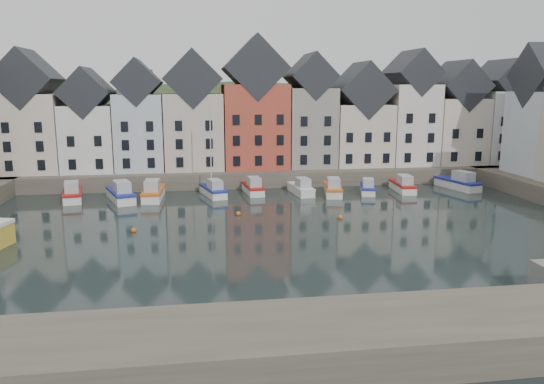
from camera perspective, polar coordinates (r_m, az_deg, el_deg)
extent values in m
plane|color=black|center=(47.60, 2.01, -4.60)|extent=(260.00, 260.00, 0.00)
cube|color=#4D463B|center=(76.43, -2.05, 2.22)|extent=(90.00, 16.00, 2.00)
cube|color=#4D463B|center=(26.02, -11.57, -16.49)|extent=(50.00, 6.00, 2.00)
ellipsoid|color=#233219|center=(106.01, -3.56, -5.76)|extent=(153.60, 70.40, 64.00)
sphere|color=black|center=(96.21, -11.88, 8.47)|extent=(5.77, 5.77, 5.77)
sphere|color=black|center=(110.97, 9.10, 8.61)|extent=(5.27, 5.27, 5.27)
sphere|color=black|center=(107.16, 13.74, 8.21)|extent=(5.07, 5.07, 5.07)
sphere|color=black|center=(102.87, 4.33, 8.35)|extent=(5.01, 5.01, 5.01)
sphere|color=black|center=(105.97, -24.66, 6.78)|extent=(3.94, 3.94, 3.94)
sphere|color=black|center=(111.59, 10.89, 8.53)|extent=(5.21, 5.21, 5.21)
sphere|color=black|center=(104.28, -2.76, 8.69)|extent=(5.45, 5.45, 5.45)
sphere|color=black|center=(104.28, 18.01, 7.54)|extent=(4.49, 4.49, 4.49)
cube|color=beige|center=(76.16, -24.39, 5.77)|extent=(7.67, 8.00, 10.07)
cube|color=black|center=(75.93, -24.82, 10.98)|extent=(7.67, 8.16, 7.67)
cube|color=silver|center=(74.57, -18.95, 5.50)|extent=(6.56, 8.00, 8.61)
cube|color=black|center=(74.27, -19.25, 10.06)|extent=(6.56, 8.16, 6.56)
cube|color=silver|center=(73.60, -13.96, 6.26)|extent=(6.20, 8.00, 10.02)
cube|color=black|center=(73.36, -14.20, 11.36)|extent=(6.20, 8.16, 6.20)
cube|color=beige|center=(73.26, -8.39, 6.48)|extent=(7.70, 8.00, 10.08)
cube|color=black|center=(73.02, -8.55, 11.91)|extent=(7.70, 8.16, 7.70)
cube|color=#B04432|center=(73.70, -1.86, 7.09)|extent=(8.69, 8.00, 11.28)
cube|color=black|center=(73.54, -1.90, 13.15)|extent=(8.69, 8.16, 8.69)
cube|color=gray|center=(74.99, 4.04, 6.95)|extent=(6.43, 8.00, 10.78)
cube|color=black|center=(74.79, 4.12, 12.29)|extent=(6.43, 8.16, 6.43)
cube|color=beige|center=(76.98, 9.38, 6.11)|extent=(7.88, 8.00, 8.56)
cube|color=black|center=(76.69, 9.53, 10.74)|extent=(7.88, 8.16, 7.88)
cube|color=silver|center=(79.42, 14.50, 7.04)|extent=(6.50, 8.00, 11.27)
cube|color=black|center=(79.26, 14.76, 12.26)|extent=(6.50, 8.16, 6.50)
cube|color=beige|center=(82.46, 18.99, 6.25)|extent=(7.23, 8.00, 9.32)
cube|color=black|center=(82.21, 19.28, 10.73)|extent=(7.23, 8.16, 7.23)
cube|color=silver|center=(85.78, 23.11, 6.47)|extent=(6.18, 8.00, 10.32)
cube|color=black|center=(85.58, 23.46, 10.92)|extent=(6.18, 8.16, 6.18)
sphere|color=#CC5B18|center=(54.73, -3.64, -2.35)|extent=(0.50, 0.50, 0.50)
sphere|color=#CC5B18|center=(53.61, 7.37, -2.71)|extent=(0.50, 0.50, 0.50)
sphere|color=#CC5B18|center=(50.03, -14.65, -4.01)|extent=(0.50, 0.50, 0.50)
cube|color=silver|center=(66.14, -20.66, -0.48)|extent=(3.12, 6.71, 1.18)
cube|color=maroon|center=(66.02, -20.70, 0.07)|extent=(3.25, 6.86, 0.27)
cube|color=#A3A9AB|center=(64.95, -20.75, 0.47)|extent=(1.97, 2.82, 1.29)
cube|color=silver|center=(63.94, -15.96, -0.54)|extent=(4.14, 7.20, 1.26)
cube|color=navy|center=(63.81, -15.99, 0.06)|extent=(4.29, 7.37, 0.29)
cube|color=#A3A9AB|center=(62.68, -15.84, 0.52)|extent=(2.40, 3.13, 1.38)
cube|color=silver|center=(64.06, -12.61, -0.36)|extent=(2.34, 6.87, 1.24)
cube|color=#CC5B18|center=(63.93, -12.64, 0.23)|extent=(2.46, 7.01, 0.28)
cube|color=#A3A9AB|center=(62.82, -12.77, 0.66)|extent=(1.71, 2.78, 1.36)
cube|color=silver|center=(64.66, -6.36, -0.09)|extent=(3.20, 6.24, 1.10)
cube|color=navy|center=(64.54, -6.37, 0.43)|extent=(3.32, 6.38, 0.25)
cube|color=#A3A9AB|center=(63.59, -6.16, 0.82)|extent=(1.94, 2.66, 1.20)
cylinder|color=silver|center=(64.37, -6.62, 4.93)|extent=(0.14, 0.14, 10.98)
cube|color=silver|center=(66.00, -2.09, 0.20)|extent=(2.32, 6.09, 1.09)
cube|color=maroon|center=(65.88, -2.09, 0.71)|extent=(2.43, 6.22, 0.25)
cube|color=#A3A9AB|center=(64.92, -1.94, 1.08)|extent=(1.60, 2.50, 1.19)
cube|color=silver|center=(65.59, 3.10, 0.12)|extent=(2.38, 6.05, 1.08)
cube|color=silver|center=(65.48, 3.10, 0.62)|extent=(2.49, 6.18, 0.25)
cube|color=#A3A9AB|center=(64.55, 3.35, 1.00)|extent=(1.62, 2.49, 1.18)
cube|color=silver|center=(65.47, 6.55, 0.06)|extent=(3.00, 6.45, 1.14)
cube|color=#CC5B18|center=(65.36, 6.57, 0.59)|extent=(3.12, 6.59, 0.26)
cube|color=#A3A9AB|center=(64.33, 6.64, 0.98)|extent=(1.89, 2.71, 1.24)
cube|color=silver|center=(67.15, 10.25, 0.19)|extent=(3.05, 5.64, 0.99)
cube|color=navy|center=(67.05, 10.26, 0.64)|extent=(3.17, 5.76, 0.22)
cube|color=#A3A9AB|center=(66.15, 10.31, 0.97)|extent=(1.81, 2.42, 1.08)
cube|color=silver|center=(69.21, 13.83, 0.40)|extent=(2.36, 6.21, 1.11)
cube|color=maroon|center=(69.10, 13.86, 0.90)|extent=(2.47, 6.34, 0.25)
cube|color=#A3A9AB|center=(68.14, 14.10, 1.26)|extent=(1.63, 2.55, 1.21)
cube|color=silver|center=(72.88, 19.30, 0.66)|extent=(3.53, 7.02, 1.23)
cube|color=navy|center=(72.76, 19.33, 1.18)|extent=(3.67, 7.17, 0.28)
cube|color=#A3A9AB|center=(71.91, 19.89, 1.58)|extent=(2.15, 2.98, 1.35)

